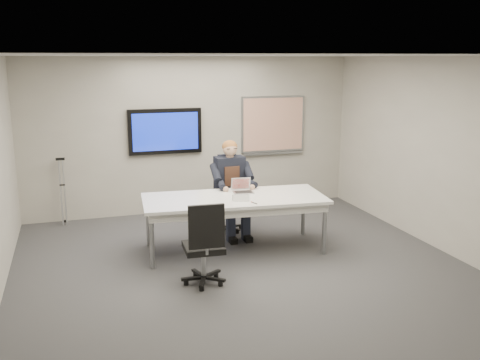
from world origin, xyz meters
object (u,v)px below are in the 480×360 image
object	(u,v)px
office_chair_far	(228,213)
office_chair_near	(204,259)
laptop	(242,189)
seated_person	(233,198)
conference_table	(234,203)

from	to	relation	value
office_chair_far	office_chair_near	size ratio (longest dim) A/B	0.87
laptop	seated_person	bearing A→B (deg)	96.99
office_chair_near	seated_person	xyz separation A→B (m)	(0.91, 1.74, 0.27)
conference_table	laptop	xyz separation A→B (m)	(0.20, 0.25, 0.14)
office_chair_far	office_chair_near	distance (m)	2.20
office_chair_far	seated_person	world-z (taller)	seated_person
office_chair_near	laptop	world-z (taller)	office_chair_near
office_chair_near	laptop	xyz separation A→B (m)	(0.92, 1.32, 0.52)
conference_table	seated_person	xyz separation A→B (m)	(0.19, 0.67, -0.11)
office_chair_far	seated_person	xyz separation A→B (m)	(0.00, -0.26, 0.31)
conference_table	office_chair_near	distance (m)	1.35
office_chair_near	seated_person	size ratio (longest dim) A/B	0.72
office_chair_near	laptop	bearing A→B (deg)	-121.62
seated_person	laptop	world-z (taller)	seated_person
office_chair_far	laptop	world-z (taller)	laptop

